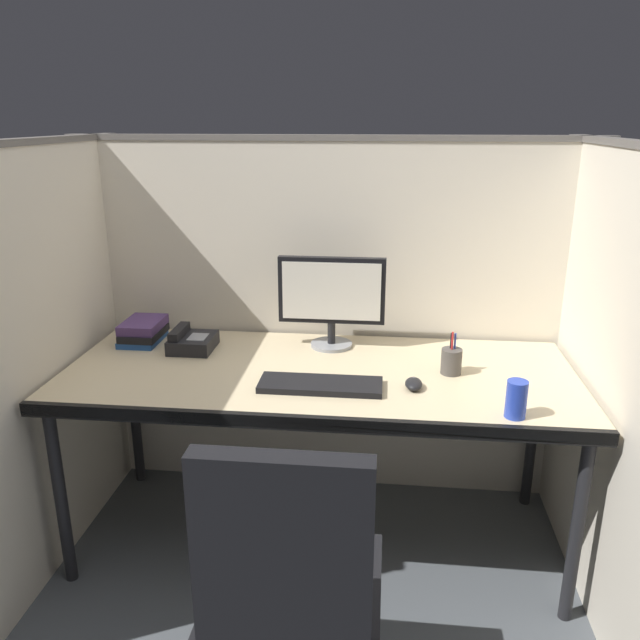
{
  "coord_description": "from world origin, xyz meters",
  "views": [
    {
      "loc": [
        0.24,
        -1.86,
        1.64
      ],
      "look_at": [
        0.0,
        0.35,
        0.92
      ],
      "focal_mm": 35.22,
      "sensor_mm": 36.0,
      "label": 1
    }
  ],
  "objects_px": {
    "keyboard_main": "(321,385)",
    "computer_mouse": "(414,384)",
    "desk_phone": "(192,341)",
    "office_chair": "(294,638)",
    "pen_cup": "(451,361)",
    "book_stack": "(143,331)",
    "monitor_center": "(332,296)",
    "desk": "(318,383)",
    "soda_can": "(516,399)"
  },
  "relations": [
    {
      "from": "desk",
      "to": "keyboard_main",
      "type": "distance_m",
      "value": 0.16
    },
    {
      "from": "office_chair",
      "to": "book_stack",
      "type": "bearing_deg",
      "value": 122.82
    },
    {
      "from": "office_chair",
      "to": "pen_cup",
      "type": "relative_size",
      "value": 6.0
    },
    {
      "from": "desk",
      "to": "book_stack",
      "type": "xyz_separation_m",
      "value": [
        -0.77,
        0.24,
        0.1
      ]
    },
    {
      "from": "computer_mouse",
      "to": "desk_phone",
      "type": "distance_m",
      "value": 0.93
    },
    {
      "from": "computer_mouse",
      "to": "desk_phone",
      "type": "relative_size",
      "value": 0.51
    },
    {
      "from": "computer_mouse",
      "to": "soda_can",
      "type": "bearing_deg",
      "value": -30.75
    },
    {
      "from": "monitor_center",
      "to": "book_stack",
      "type": "xyz_separation_m",
      "value": [
        -0.79,
        -0.03,
        -0.17
      ]
    },
    {
      "from": "monitor_center",
      "to": "book_stack",
      "type": "bearing_deg",
      "value": -178.0
    },
    {
      "from": "computer_mouse",
      "to": "monitor_center",
      "type": "bearing_deg",
      "value": 129.73
    },
    {
      "from": "pen_cup",
      "to": "soda_can",
      "type": "height_order",
      "value": "pen_cup"
    },
    {
      "from": "keyboard_main",
      "to": "book_stack",
      "type": "height_order",
      "value": "book_stack"
    },
    {
      "from": "desk",
      "to": "keyboard_main",
      "type": "bearing_deg",
      "value": -80.54
    },
    {
      "from": "office_chair",
      "to": "soda_can",
      "type": "bearing_deg",
      "value": 40.11
    },
    {
      "from": "desk",
      "to": "monitor_center",
      "type": "distance_m",
      "value": 0.38
    },
    {
      "from": "soda_can",
      "to": "desk_phone",
      "type": "relative_size",
      "value": 0.64
    },
    {
      "from": "soda_can",
      "to": "book_stack",
      "type": "bearing_deg",
      "value": 159.02
    },
    {
      "from": "pen_cup",
      "to": "book_stack",
      "type": "height_order",
      "value": "pen_cup"
    },
    {
      "from": "keyboard_main",
      "to": "computer_mouse",
      "type": "height_order",
      "value": "computer_mouse"
    },
    {
      "from": "monitor_center",
      "to": "desk_phone",
      "type": "relative_size",
      "value": 2.26
    },
    {
      "from": "pen_cup",
      "to": "soda_can",
      "type": "relative_size",
      "value": 1.33
    },
    {
      "from": "desk_phone",
      "to": "desk",
      "type": "bearing_deg",
      "value": -17.89
    },
    {
      "from": "office_chair",
      "to": "keyboard_main",
      "type": "distance_m",
      "value": 0.83
    },
    {
      "from": "monitor_center",
      "to": "desk_phone",
      "type": "bearing_deg",
      "value": -170.32
    },
    {
      "from": "office_chair",
      "to": "monitor_center",
      "type": "relative_size",
      "value": 2.27
    },
    {
      "from": "desk",
      "to": "book_stack",
      "type": "relative_size",
      "value": 8.64
    },
    {
      "from": "desk",
      "to": "desk_phone",
      "type": "xyz_separation_m",
      "value": [
        -0.54,
        0.17,
        0.08
      ]
    },
    {
      "from": "book_stack",
      "to": "desk_phone",
      "type": "bearing_deg",
      "value": -16.6
    },
    {
      "from": "desk_phone",
      "to": "office_chair",
      "type": "bearing_deg",
      "value": -61.57
    },
    {
      "from": "soda_can",
      "to": "book_stack",
      "type": "xyz_separation_m",
      "value": [
        -1.42,
        0.55,
        -0.02
      ]
    },
    {
      "from": "office_chair",
      "to": "book_stack",
      "type": "relative_size",
      "value": 4.43
    },
    {
      "from": "computer_mouse",
      "to": "book_stack",
      "type": "xyz_separation_m",
      "value": [
        -1.11,
        0.36,
        0.03
      ]
    },
    {
      "from": "desk",
      "to": "monitor_center",
      "type": "xyz_separation_m",
      "value": [
        0.02,
        0.27,
        0.27
      ]
    },
    {
      "from": "keyboard_main",
      "to": "pen_cup",
      "type": "bearing_deg",
      "value": 21.3
    },
    {
      "from": "desk",
      "to": "keyboard_main",
      "type": "height_order",
      "value": "keyboard_main"
    },
    {
      "from": "computer_mouse",
      "to": "pen_cup",
      "type": "height_order",
      "value": "pen_cup"
    },
    {
      "from": "keyboard_main",
      "to": "pen_cup",
      "type": "distance_m",
      "value": 0.5
    },
    {
      "from": "keyboard_main",
      "to": "desk_phone",
      "type": "bearing_deg",
      "value": 150.14
    },
    {
      "from": "keyboard_main",
      "to": "book_stack",
      "type": "bearing_deg",
      "value": 153.7
    },
    {
      "from": "soda_can",
      "to": "book_stack",
      "type": "distance_m",
      "value": 1.53
    },
    {
      "from": "keyboard_main",
      "to": "computer_mouse",
      "type": "xyz_separation_m",
      "value": [
        0.32,
        0.03,
        0.01
      ]
    },
    {
      "from": "desk",
      "to": "soda_can",
      "type": "bearing_deg",
      "value": -24.83
    },
    {
      "from": "keyboard_main",
      "to": "desk_phone",
      "type": "distance_m",
      "value": 0.65
    },
    {
      "from": "keyboard_main",
      "to": "computer_mouse",
      "type": "bearing_deg",
      "value": 5.2
    },
    {
      "from": "monitor_center",
      "to": "keyboard_main",
      "type": "bearing_deg",
      "value": -89.94
    },
    {
      "from": "monitor_center",
      "to": "book_stack",
      "type": "height_order",
      "value": "monitor_center"
    },
    {
      "from": "computer_mouse",
      "to": "book_stack",
      "type": "bearing_deg",
      "value": 162.02
    },
    {
      "from": "soda_can",
      "to": "book_stack",
      "type": "height_order",
      "value": "soda_can"
    },
    {
      "from": "desk",
      "to": "keyboard_main",
      "type": "relative_size",
      "value": 4.42
    },
    {
      "from": "pen_cup",
      "to": "desk_phone",
      "type": "xyz_separation_m",
      "value": [
        -1.03,
        0.14,
        -0.02
      ]
    }
  ]
}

